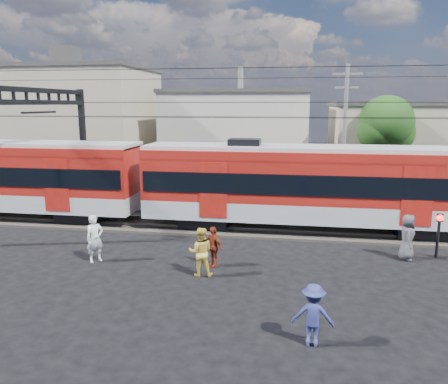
{
  "coord_description": "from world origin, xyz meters",
  "views": [
    {
      "loc": [
        3.04,
        -12.94,
        6.12
      ],
      "look_at": [
        0.11,
        5.0,
        2.45
      ],
      "focal_mm": 35.0,
      "sensor_mm": 36.0,
      "label": 1
    }
  ],
  "objects_px": {
    "commuter_train": "(315,183)",
    "crossing_signal": "(439,227)",
    "pedestrian_a": "(95,238)",
    "pedestrian_c": "(313,315)"
  },
  "relations": [
    {
      "from": "pedestrian_c",
      "to": "crossing_signal",
      "type": "height_order",
      "value": "crossing_signal"
    },
    {
      "from": "commuter_train",
      "to": "pedestrian_a",
      "type": "xyz_separation_m",
      "value": [
        -8.66,
        -5.55,
        -1.46
      ]
    },
    {
      "from": "commuter_train",
      "to": "pedestrian_a",
      "type": "bearing_deg",
      "value": -147.33
    },
    {
      "from": "commuter_train",
      "to": "pedestrian_a",
      "type": "relative_size",
      "value": 26.79
    },
    {
      "from": "commuter_train",
      "to": "crossing_signal",
      "type": "relative_size",
      "value": 27.37
    },
    {
      "from": "pedestrian_c",
      "to": "crossing_signal",
      "type": "bearing_deg",
      "value": -121.68
    },
    {
      "from": "pedestrian_a",
      "to": "crossing_signal",
      "type": "relative_size",
      "value": 1.02
    },
    {
      "from": "pedestrian_a",
      "to": "pedestrian_c",
      "type": "bearing_deg",
      "value": -76.14
    },
    {
      "from": "pedestrian_c",
      "to": "crossing_signal",
      "type": "xyz_separation_m",
      "value": [
        5.2,
        7.48,
        0.44
      ]
    },
    {
      "from": "pedestrian_a",
      "to": "pedestrian_c",
      "type": "distance_m",
      "value": 9.57
    }
  ]
}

